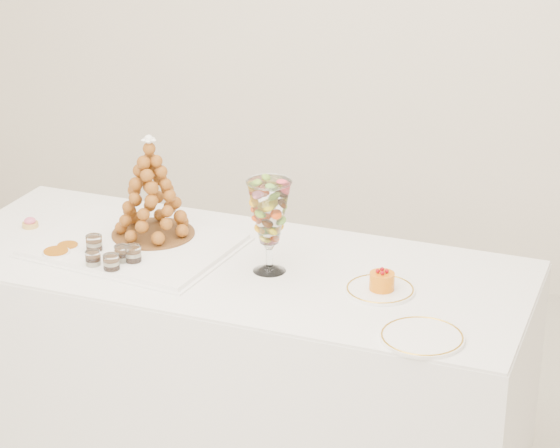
% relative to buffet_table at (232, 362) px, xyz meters
% --- Properties ---
extents(buffet_table, '(2.08, 0.87, 0.78)m').
position_rel_buffet_table_xyz_m(buffet_table, '(0.00, 0.00, 0.00)').
color(buffet_table, white).
rests_on(buffet_table, ground).
extents(lace_tray, '(0.72, 0.57, 0.02)m').
position_rel_buffet_table_xyz_m(lace_tray, '(-0.37, -0.00, 0.40)').
color(lace_tray, white).
rests_on(lace_tray, buffet_table).
extents(macaron_vase, '(0.15, 0.15, 0.32)m').
position_rel_buffet_table_xyz_m(macaron_vase, '(0.15, -0.02, 0.60)').
color(macaron_vase, white).
rests_on(macaron_vase, buffet_table).
extents(cake_plate, '(0.23, 0.23, 0.01)m').
position_rel_buffet_table_xyz_m(cake_plate, '(0.54, -0.04, 0.40)').
color(cake_plate, white).
rests_on(cake_plate, buffet_table).
extents(spare_plate, '(0.25, 0.25, 0.01)m').
position_rel_buffet_table_xyz_m(spare_plate, '(0.74, -0.31, 0.40)').
color(spare_plate, white).
rests_on(spare_plate, buffet_table).
extents(pink_tart, '(0.06, 0.06, 0.04)m').
position_rel_buffet_table_xyz_m(pink_tart, '(-0.82, 0.04, 0.41)').
color(pink_tart, tan).
rests_on(pink_tart, buffet_table).
extents(verrine_a, '(0.07, 0.07, 0.08)m').
position_rel_buffet_table_xyz_m(verrine_a, '(-0.47, -0.11, 0.43)').
color(verrine_a, white).
rests_on(verrine_a, buffet_table).
extents(verrine_b, '(0.06, 0.06, 0.08)m').
position_rel_buffet_table_xyz_m(verrine_b, '(-0.33, -0.15, 0.43)').
color(verrine_b, white).
rests_on(verrine_b, buffet_table).
extents(verrine_c, '(0.07, 0.07, 0.08)m').
position_rel_buffet_table_xyz_m(verrine_c, '(-0.30, -0.15, 0.43)').
color(verrine_c, white).
rests_on(verrine_c, buffet_table).
extents(verrine_d, '(0.06, 0.06, 0.07)m').
position_rel_buffet_table_xyz_m(verrine_d, '(-0.41, -0.22, 0.43)').
color(verrine_d, white).
rests_on(verrine_d, buffet_table).
extents(verrine_e, '(0.07, 0.07, 0.07)m').
position_rel_buffet_table_xyz_m(verrine_e, '(-0.33, -0.23, 0.43)').
color(verrine_e, white).
rests_on(verrine_e, buffet_table).
extents(ramekin_back, '(0.08, 0.08, 0.03)m').
position_rel_buffet_table_xyz_m(ramekin_back, '(-0.57, -0.11, 0.40)').
color(ramekin_back, white).
rests_on(ramekin_back, buffet_table).
extents(ramekin_front, '(0.10, 0.10, 0.03)m').
position_rel_buffet_table_xyz_m(ramekin_front, '(-0.58, -0.18, 0.41)').
color(ramekin_front, white).
rests_on(ramekin_front, buffet_table).
extents(croquembouche, '(0.30, 0.30, 0.37)m').
position_rel_buffet_table_xyz_m(croquembouche, '(-0.34, 0.09, 0.60)').
color(croquembouche, brown).
rests_on(croquembouche, lace_tray).
extents(mousse_cake, '(0.08, 0.08, 0.07)m').
position_rel_buffet_table_xyz_m(mousse_cake, '(0.55, -0.05, 0.43)').
color(mousse_cake, orange).
rests_on(mousse_cake, cake_plate).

